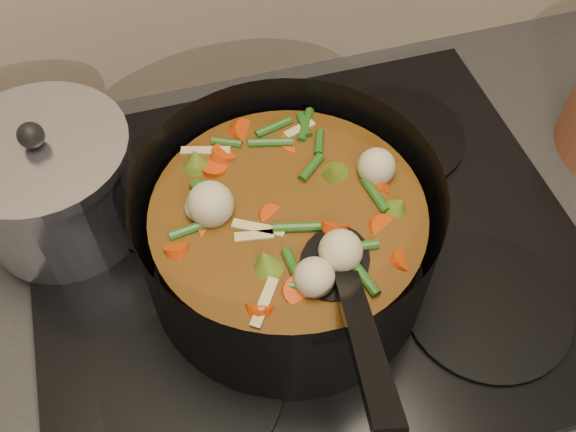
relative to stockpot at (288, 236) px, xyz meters
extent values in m
cube|color=brown|center=(0.03, 0.03, -0.57)|extent=(2.60, 0.60, 0.86)
cube|color=black|center=(0.03, 0.03, -0.11)|extent=(2.64, 0.64, 0.05)
cube|color=black|center=(0.03, 0.03, -0.08)|extent=(0.62, 0.54, 0.02)
cylinder|color=black|center=(-0.13, -0.10, -0.07)|extent=(0.18, 0.18, 0.01)
cylinder|color=black|center=(0.19, -0.10, -0.07)|extent=(0.18, 0.18, 0.01)
cylinder|color=black|center=(-0.13, 0.16, -0.07)|extent=(0.18, 0.18, 0.01)
cylinder|color=black|center=(0.19, 0.16, -0.07)|extent=(0.18, 0.18, 0.01)
cylinder|color=black|center=(0.00, 0.00, 0.01)|extent=(0.39, 0.39, 0.15)
cylinder|color=black|center=(0.00, 0.00, -0.06)|extent=(0.30, 0.30, 0.01)
cylinder|color=#603510|center=(0.00, 0.00, -0.01)|extent=(0.27, 0.27, 0.10)
cylinder|color=#EA410B|center=(0.04, 0.00, 0.04)|extent=(0.03, 0.03, 0.03)
cylinder|color=#EA410B|center=(0.05, 0.05, 0.04)|extent=(0.04, 0.04, 0.03)
cylinder|color=#EA410B|center=(-0.01, 0.10, 0.04)|extent=(0.04, 0.04, 0.03)
cylinder|color=#EA410B|center=(-0.05, 0.03, 0.04)|extent=(0.03, 0.04, 0.03)
cylinder|color=#EA410B|center=(-0.08, -0.02, 0.04)|extent=(0.04, 0.04, 0.03)
cylinder|color=#EA410B|center=(-0.02, -0.04, 0.04)|extent=(0.04, 0.04, 0.03)
cylinder|color=#EA410B|center=(0.03, -0.07, 0.04)|extent=(0.04, 0.04, 0.03)
cylinder|color=#EA410B|center=(0.10, -0.03, 0.04)|extent=(0.04, 0.03, 0.03)
cylinder|color=#EA410B|center=(0.05, 0.03, 0.04)|extent=(0.04, 0.04, 0.03)
cylinder|color=#EA410B|center=(0.01, 0.09, 0.04)|extent=(0.04, 0.04, 0.03)
cylinder|color=#EA410B|center=(-0.03, 0.03, 0.04)|extent=(0.03, 0.03, 0.03)
cylinder|color=#EA410B|center=(-0.07, 0.00, 0.04)|extent=(0.04, 0.04, 0.03)
cylinder|color=#EA410B|center=(-0.07, -0.07, 0.04)|extent=(0.04, 0.04, 0.03)
sphere|color=#CCBA90|center=(0.06, 0.00, 0.05)|extent=(0.04, 0.04, 0.04)
sphere|color=#CCBA90|center=(0.00, 0.06, 0.05)|extent=(0.04, 0.04, 0.04)
sphere|color=#CCBA90|center=(-0.06, -0.01, 0.05)|extent=(0.04, 0.04, 0.04)
sphere|color=#CCBA90|center=(0.01, -0.06, 0.05)|extent=(0.04, 0.04, 0.04)
sphere|color=#CCBA90|center=(0.06, 0.01, 0.05)|extent=(0.04, 0.04, 0.04)
cone|color=#5E751D|center=(0.01, -0.08, 0.05)|extent=(0.04, 0.04, 0.04)
cone|color=#5E751D|center=(0.08, 0.02, 0.05)|extent=(0.04, 0.04, 0.04)
cone|color=#5E751D|center=(-0.02, 0.08, 0.05)|extent=(0.04, 0.04, 0.04)
cone|color=#5E751D|center=(-0.08, -0.03, 0.05)|extent=(0.04, 0.04, 0.04)
cone|color=#5E751D|center=(0.03, -0.08, 0.05)|extent=(0.04, 0.04, 0.04)
cylinder|color=#245318|center=(0.03, 0.03, 0.05)|extent=(0.01, 0.04, 0.01)
cylinder|color=#245318|center=(0.00, 0.10, 0.05)|extent=(0.04, 0.03, 0.01)
cylinder|color=#245318|center=(-0.06, 0.06, 0.05)|extent=(0.04, 0.02, 0.01)
cylinder|color=#245318|center=(-0.07, 0.01, 0.05)|extent=(0.03, 0.04, 0.01)
cylinder|color=#245318|center=(-0.04, -0.03, 0.05)|extent=(0.03, 0.04, 0.01)
cylinder|color=#245318|center=(-0.01, -0.10, 0.05)|extent=(0.04, 0.02, 0.01)
cylinder|color=#245318|center=(0.05, -0.07, 0.05)|extent=(0.04, 0.03, 0.01)
cylinder|color=#245318|center=(0.06, -0.01, 0.05)|extent=(0.01, 0.04, 0.01)
cylinder|color=#245318|center=(0.04, 0.03, 0.05)|extent=(0.04, 0.03, 0.01)
cylinder|color=#245318|center=(0.02, 0.10, 0.05)|extent=(0.04, 0.02, 0.01)
cylinder|color=#245318|center=(-0.04, 0.07, 0.05)|extent=(0.03, 0.04, 0.01)
cylinder|color=#245318|center=(-0.06, 0.02, 0.05)|extent=(0.03, 0.04, 0.01)
cylinder|color=#245318|center=(-0.04, -0.02, 0.05)|extent=(0.04, 0.02, 0.01)
cylinder|color=#245318|center=(-0.03, -0.10, 0.05)|extent=(0.04, 0.03, 0.01)
cylinder|color=#245318|center=(0.04, -0.08, 0.05)|extent=(0.01, 0.04, 0.01)
cylinder|color=#245318|center=(0.06, -0.02, 0.05)|extent=(0.04, 0.03, 0.01)
cube|color=tan|center=(-0.07, -0.01, 0.05)|extent=(0.04, 0.01, 0.00)
cube|color=tan|center=(0.01, -0.07, 0.05)|extent=(0.02, 0.04, 0.00)
cube|color=tan|center=(0.07, 0.02, 0.05)|extent=(0.04, 0.03, 0.00)
cube|color=tan|center=(-0.02, 0.07, 0.05)|extent=(0.04, 0.04, 0.00)
cube|color=tan|center=(-0.07, -0.02, 0.05)|extent=(0.03, 0.04, 0.00)
ellipsoid|color=black|center=(0.02, -0.07, 0.04)|extent=(0.10, 0.10, 0.01)
cube|color=black|center=(0.01, -0.17, 0.10)|extent=(0.06, 0.18, 0.11)
cylinder|color=silver|center=(-0.23, 0.14, -0.01)|extent=(0.18, 0.18, 0.11)
cylinder|color=silver|center=(-0.23, 0.14, 0.05)|extent=(0.19, 0.19, 0.01)
sphere|color=black|center=(-0.23, 0.14, 0.07)|extent=(0.03, 0.03, 0.03)
camera|label=1|loc=(-0.11, -0.36, 0.55)|focal=40.00mm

